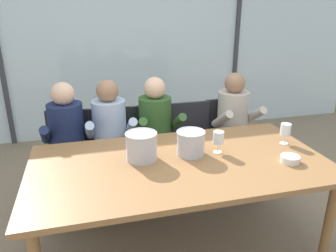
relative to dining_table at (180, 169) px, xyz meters
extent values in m
plane|color=#847056|center=(0.00, 1.00, -0.69)|extent=(14.00, 14.00, 0.00)
cube|color=silver|center=(0.00, 2.61, 0.61)|extent=(7.37, 0.03, 2.60)
cube|color=#38383D|center=(1.66, 2.59, 0.61)|extent=(0.06, 0.06, 2.60)
cube|color=#477A38|center=(0.00, 5.63, 0.35)|extent=(13.37, 2.40, 2.08)
cube|color=olive|center=(0.00, 0.00, 0.05)|extent=(2.17, 1.14, 0.04)
cylinder|color=olive|center=(0.98, -0.47, -0.33)|extent=(0.07, 0.07, 0.72)
cylinder|color=olive|center=(-0.98, 0.47, -0.33)|extent=(0.07, 0.07, 0.72)
cylinder|color=olive|center=(0.98, 0.47, -0.33)|extent=(0.07, 0.07, 0.72)
cube|color=#232328|center=(-0.84, 0.91, -0.25)|extent=(0.48, 0.48, 0.03)
cube|color=#232328|center=(-0.82, 1.11, -0.03)|extent=(0.42, 0.08, 0.42)
cylinder|color=#232328|center=(-1.05, 0.74, -0.47)|extent=(0.04, 0.04, 0.43)
cylinder|color=#232328|center=(-0.67, 0.71, -0.47)|extent=(0.04, 0.04, 0.43)
cylinder|color=#232328|center=(-1.01, 1.12, -0.47)|extent=(0.04, 0.04, 0.43)
cylinder|color=#232328|center=(-0.63, 1.09, -0.47)|extent=(0.04, 0.04, 0.43)
cube|color=#232328|center=(-0.42, 0.87, -0.25)|extent=(0.46, 0.46, 0.03)
cube|color=#232328|center=(-0.42, 1.07, -0.03)|extent=(0.42, 0.05, 0.42)
cylinder|color=#232328|center=(-0.62, 0.69, -0.47)|extent=(0.04, 0.04, 0.43)
cylinder|color=#232328|center=(-0.24, 0.68, -0.47)|extent=(0.04, 0.04, 0.43)
cylinder|color=#232328|center=(-0.61, 1.07, -0.47)|extent=(0.04, 0.04, 0.43)
cylinder|color=#232328|center=(-0.23, 1.06, -0.47)|extent=(0.04, 0.04, 0.43)
cube|color=#232328|center=(-0.02, 0.88, -0.25)|extent=(0.49, 0.49, 0.03)
cube|color=#232328|center=(-0.05, 1.08, -0.03)|extent=(0.42, 0.09, 0.42)
cylinder|color=#232328|center=(-0.19, 0.67, -0.47)|extent=(0.04, 0.04, 0.43)
cylinder|color=#232328|center=(0.19, 0.72, -0.47)|extent=(0.04, 0.04, 0.43)
cylinder|color=#232328|center=(-0.24, 1.05, -0.47)|extent=(0.04, 0.04, 0.43)
cylinder|color=#232328|center=(0.14, 1.09, -0.47)|extent=(0.04, 0.04, 0.43)
cube|color=#232328|center=(0.43, 0.86, -0.25)|extent=(0.44, 0.44, 0.03)
cube|color=#232328|center=(0.43, 1.06, -0.03)|extent=(0.42, 0.04, 0.42)
cylinder|color=#232328|center=(0.24, 0.68, -0.47)|extent=(0.04, 0.04, 0.43)
cylinder|color=#232328|center=(0.62, 0.67, -0.47)|extent=(0.04, 0.04, 0.43)
cylinder|color=#232328|center=(0.24, 1.06, -0.47)|extent=(0.04, 0.04, 0.43)
cylinder|color=#232328|center=(0.62, 1.05, -0.47)|extent=(0.04, 0.04, 0.43)
cube|color=#232328|center=(0.85, 0.91, -0.25)|extent=(0.48, 0.48, 0.03)
cube|color=#232328|center=(0.83, 1.11, -0.03)|extent=(0.42, 0.08, 0.42)
cylinder|color=#232328|center=(0.68, 0.71, -0.47)|extent=(0.04, 0.04, 0.43)
cylinder|color=#232328|center=(1.06, 0.75, -0.47)|extent=(0.04, 0.04, 0.43)
cylinder|color=#232328|center=(0.64, 1.08, -0.47)|extent=(0.04, 0.04, 0.43)
cylinder|color=#232328|center=(1.02, 1.12, -0.47)|extent=(0.04, 0.04, 0.43)
cylinder|color=#192347|center=(-0.83, 0.92, 0.04)|extent=(0.35, 0.35, 0.52)
sphere|color=#DBAD89|center=(-0.83, 0.92, 0.40)|extent=(0.21, 0.21, 0.21)
cube|color=#47423D|center=(-0.90, 0.71, -0.22)|extent=(0.17, 0.41, 0.13)
cube|color=#47423D|center=(-0.72, 0.73, -0.22)|extent=(0.17, 0.41, 0.13)
cylinder|color=#47423D|center=(-0.88, 0.51, -0.46)|extent=(0.10, 0.10, 0.45)
cylinder|color=#47423D|center=(-0.70, 0.53, -0.46)|extent=(0.10, 0.10, 0.45)
cylinder|color=#192347|center=(-1.01, 0.78, 0.07)|extent=(0.11, 0.33, 0.26)
cylinder|color=#192347|center=(-0.63, 0.82, 0.07)|extent=(0.11, 0.33, 0.26)
cylinder|color=#9EB2D1|center=(-0.43, 0.92, 0.04)|extent=(0.32, 0.32, 0.52)
sphere|color=#936B4C|center=(-0.43, 0.92, 0.40)|extent=(0.21, 0.21, 0.21)
cube|color=#47423D|center=(-0.52, 0.72, -0.22)|extent=(0.13, 0.40, 0.13)
cube|color=#47423D|center=(-0.34, 0.72, -0.22)|extent=(0.13, 0.40, 0.13)
cylinder|color=#47423D|center=(-0.52, 0.52, -0.46)|extent=(0.10, 0.10, 0.45)
cylinder|color=#47423D|center=(-0.34, 0.52, -0.46)|extent=(0.10, 0.10, 0.45)
cylinder|color=#9EB2D1|center=(-0.62, 0.80, 0.07)|extent=(0.08, 0.33, 0.26)
cylinder|color=#9EB2D1|center=(-0.24, 0.80, 0.07)|extent=(0.08, 0.33, 0.26)
cylinder|color=#2D5123|center=(0.02, 0.92, 0.04)|extent=(0.34, 0.34, 0.52)
sphere|color=#DBAD89|center=(0.02, 0.92, 0.40)|extent=(0.21, 0.21, 0.21)
cube|color=#47423D|center=(-0.06, 0.71, -0.22)|extent=(0.16, 0.41, 0.13)
cube|color=#47423D|center=(0.12, 0.73, -0.22)|extent=(0.16, 0.41, 0.13)
cylinder|color=#47423D|center=(-0.04, 0.51, -0.46)|extent=(0.10, 0.10, 0.45)
cylinder|color=#47423D|center=(0.14, 0.53, -0.46)|extent=(0.10, 0.10, 0.45)
cylinder|color=#2D5123|center=(-0.16, 0.78, 0.07)|extent=(0.11, 0.33, 0.26)
cylinder|color=#2D5123|center=(0.22, 0.81, 0.07)|extent=(0.11, 0.33, 0.26)
cylinder|color=#B7AD9E|center=(0.85, 0.92, 0.04)|extent=(0.35, 0.35, 0.52)
sphere|color=#936B4C|center=(0.85, 0.92, 0.40)|extent=(0.21, 0.21, 0.21)
cube|color=#47423D|center=(0.78, 0.71, -0.22)|extent=(0.17, 0.41, 0.13)
cube|color=#47423D|center=(0.96, 0.73, -0.22)|extent=(0.17, 0.41, 0.13)
cylinder|color=#47423D|center=(0.80, 0.51, -0.46)|extent=(0.10, 0.10, 0.45)
cylinder|color=#47423D|center=(0.98, 0.53, -0.46)|extent=(0.10, 0.10, 0.45)
cylinder|color=#B7AD9E|center=(0.67, 0.78, 0.07)|extent=(0.11, 0.33, 0.26)
cylinder|color=#B7AD9E|center=(1.05, 0.81, 0.07)|extent=(0.11, 0.33, 0.26)
cylinder|color=#B7B7BC|center=(-0.27, 0.10, 0.17)|extent=(0.23, 0.23, 0.21)
torus|color=silver|center=(-0.27, 0.10, 0.27)|extent=(0.24, 0.24, 0.01)
cylinder|color=#B7B7BC|center=(0.11, 0.09, 0.16)|extent=(0.21, 0.21, 0.18)
torus|color=silver|center=(0.11, 0.09, 0.25)|extent=(0.22, 0.22, 0.01)
cylinder|color=silver|center=(0.77, -0.22, 0.09)|extent=(0.14, 0.14, 0.05)
cylinder|color=silver|center=(0.93, 0.09, 0.07)|extent=(0.07, 0.07, 0.00)
cylinder|color=silver|center=(0.93, 0.09, 0.11)|extent=(0.01, 0.01, 0.07)
cylinder|color=silver|center=(0.93, 0.09, 0.19)|extent=(0.08, 0.08, 0.09)
cylinder|color=#E0D184|center=(0.93, 0.09, 0.17)|extent=(0.07, 0.07, 0.04)
cylinder|color=silver|center=(0.33, 0.07, 0.07)|extent=(0.07, 0.07, 0.00)
cylinder|color=silver|center=(0.33, 0.07, 0.11)|extent=(0.01, 0.01, 0.07)
cylinder|color=silver|center=(0.33, 0.07, 0.19)|extent=(0.08, 0.08, 0.09)
cylinder|color=#E0D184|center=(0.33, 0.07, 0.17)|extent=(0.07, 0.07, 0.04)
camera|label=1|loc=(-0.63, -2.07, 1.15)|focal=35.00mm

